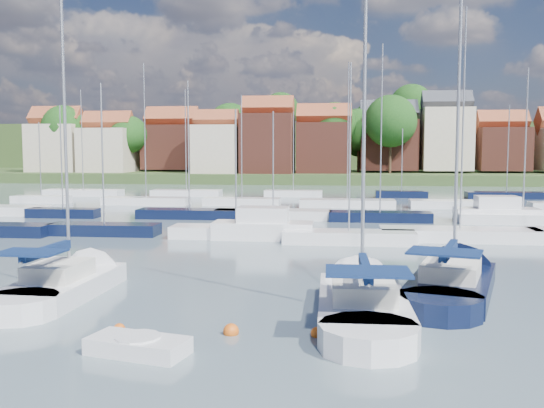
# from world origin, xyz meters

# --- Properties ---
(ground) EXTENTS (260.00, 260.00, 0.00)m
(ground) POSITION_xyz_m (0.00, 40.00, 0.00)
(ground) COLOR #4A5D65
(ground) RESTS_ON ground
(sailboat_left) EXTENTS (3.18, 10.85, 14.67)m
(sailboat_left) POSITION_xyz_m (-11.67, 3.88, 0.36)
(sailboat_left) COLOR silver
(sailboat_left) RESTS_ON ground
(sailboat_centre) EXTENTS (3.41, 12.21, 16.49)m
(sailboat_centre) POSITION_xyz_m (0.87, 2.36, 0.35)
(sailboat_centre) COLOR silver
(sailboat_centre) RESTS_ON ground
(sailboat_navy) EXTENTS (6.46, 12.52, 16.74)m
(sailboat_navy) POSITION_xyz_m (5.31, 6.23, 0.35)
(sailboat_navy) COLOR black
(sailboat_navy) RESTS_ON ground
(tender) EXTENTS (3.33, 2.13, 0.67)m
(tender) POSITION_xyz_m (-6.12, -4.13, 0.26)
(tender) COLOR silver
(tender) RESTS_ON ground
(buoy_b) EXTENTS (0.42, 0.42, 0.42)m
(buoy_b) POSITION_xyz_m (-7.42, -3.71, 0.00)
(buoy_b) COLOR beige
(buoy_b) RESTS_ON ground
(buoy_c) EXTENTS (0.41, 0.41, 0.41)m
(buoy_c) POSITION_xyz_m (-7.51, -2.03, 0.00)
(buoy_c) COLOR #D85914
(buoy_c) RESTS_ON ground
(buoy_d) EXTENTS (0.44, 0.44, 0.44)m
(buoy_d) POSITION_xyz_m (-0.70, -1.74, 0.00)
(buoy_d) COLOR #D85914
(buoy_d) RESTS_ON ground
(buoy_e) EXTENTS (0.49, 0.49, 0.49)m
(buoy_e) POSITION_xyz_m (5.64, 5.86, 0.00)
(buoy_e) COLOR beige
(buoy_e) RESTS_ON ground
(buoy_g) EXTENTS (0.54, 0.54, 0.54)m
(buoy_g) POSITION_xyz_m (-3.63, -1.84, 0.00)
(buoy_g) COLOR #D85914
(buoy_g) RESTS_ON ground
(marina_field) EXTENTS (79.62, 41.41, 15.93)m
(marina_field) POSITION_xyz_m (1.91, 35.15, 0.43)
(marina_field) COLOR silver
(marina_field) RESTS_ON ground
(far_shore_town) EXTENTS (212.46, 90.00, 22.27)m
(far_shore_town) POSITION_xyz_m (2.23, 132.67, 4.61)
(far_shore_town) COLOR #334924
(far_shore_town) RESTS_ON ground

